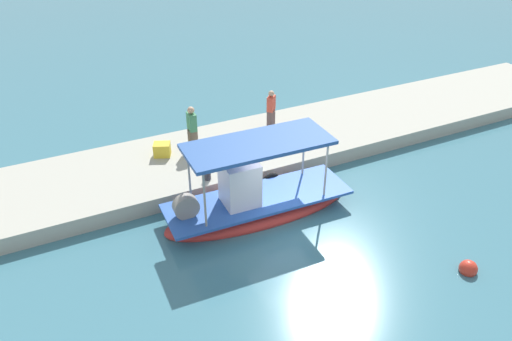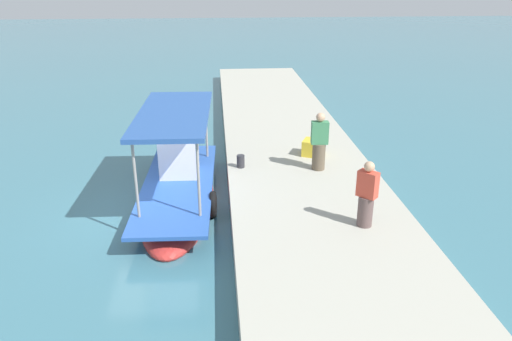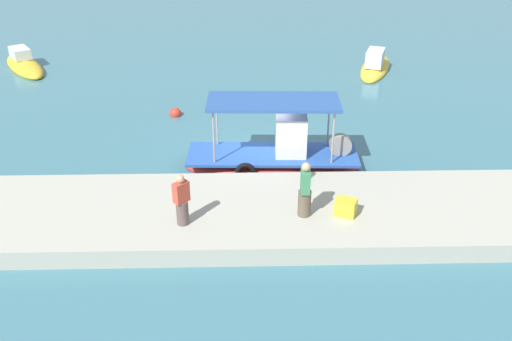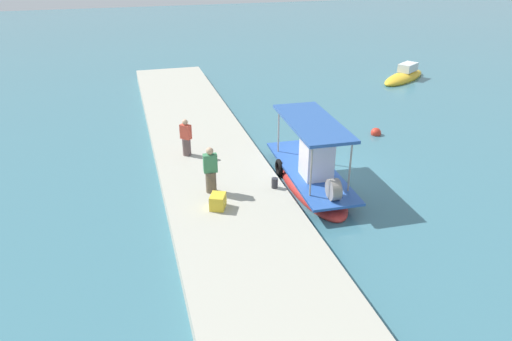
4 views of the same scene
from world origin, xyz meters
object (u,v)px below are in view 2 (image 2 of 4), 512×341
at_px(main_fishing_boat, 179,185).
at_px(fisherman_near_bollard, 319,144).
at_px(mooring_bollard, 241,161).
at_px(fisherman_by_crate, 367,197).
at_px(cargo_crate, 311,147).

bearing_deg(main_fishing_boat, fisherman_near_bollard, -81.51).
bearing_deg(mooring_bollard, fisherman_near_bollard, -98.16).
distance_m(fisherman_near_bollard, fisherman_by_crate, 3.62).
bearing_deg(mooring_bollard, fisherman_by_crate, -145.35).
bearing_deg(cargo_crate, main_fishing_boat, 114.11).
bearing_deg(fisherman_by_crate, cargo_crate, 4.39).
xyz_separation_m(fisherman_near_bollard, mooring_bollard, (0.34, 2.34, -0.61)).
bearing_deg(fisherman_by_crate, mooring_bollard, 34.65).
relative_size(main_fishing_boat, fisherman_near_bollard, 3.71).
distance_m(main_fishing_boat, cargo_crate, 4.60).
relative_size(fisherman_near_bollard, fisherman_by_crate, 1.09).
xyz_separation_m(main_fishing_boat, fisherman_near_bollard, (0.62, -4.18, 0.92)).
relative_size(fisherman_by_crate, mooring_bollard, 4.16).
bearing_deg(fisherman_by_crate, main_fishing_boat, 56.81).
bearing_deg(fisherman_by_crate, fisherman_near_bollard, 6.00).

